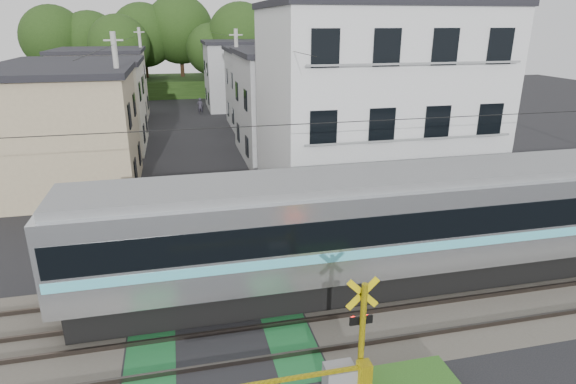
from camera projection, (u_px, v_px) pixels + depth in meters
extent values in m
plane|color=black|center=(218.00, 324.00, 14.17)|extent=(120.00, 120.00, 0.00)
cube|color=#47423A|center=(218.00, 324.00, 14.17)|extent=(120.00, 6.00, 0.00)
cube|color=black|center=(218.00, 324.00, 14.17)|extent=(5.20, 120.00, 0.00)
cube|color=#145126|center=(152.00, 333.00, 13.76)|extent=(1.30, 6.00, 0.00)
cube|color=#145126|center=(281.00, 315.00, 14.57)|extent=(1.30, 6.00, 0.00)
cube|color=#3F3833|center=(225.00, 364.00, 12.40)|extent=(120.00, 0.08, 0.14)
cube|color=#3F3833|center=(220.00, 332.00, 13.69)|extent=(120.00, 0.08, 0.14)
cube|color=#3F3833|center=(217.00, 313.00, 14.61)|extent=(120.00, 0.08, 0.14)
cube|color=#3F3833|center=(213.00, 289.00, 15.89)|extent=(120.00, 0.08, 0.14)
cube|color=black|center=(360.00, 272.00, 16.16)|extent=(18.15, 2.50, 0.95)
cube|color=black|center=(158.00, 300.00, 14.79)|extent=(2.52, 2.31, 0.63)
cube|color=black|center=(530.00, 256.00, 17.63)|extent=(2.52, 2.31, 0.63)
cube|color=silver|center=(363.00, 222.00, 15.55)|extent=(18.91, 2.94, 2.73)
cube|color=black|center=(363.00, 212.00, 15.44)|extent=(18.61, 2.98, 0.93)
cube|color=#59CDE2|center=(362.00, 232.00, 15.67)|extent=(18.72, 2.97, 0.29)
cube|color=slate|center=(365.00, 178.00, 15.05)|extent=(18.53, 2.41, 0.25)
cube|color=black|center=(47.00, 238.00, 13.40)|extent=(0.10, 2.53, 1.64)
cylinder|color=yellow|center=(362.00, 341.00, 11.01)|extent=(0.14, 0.14, 3.00)
cube|color=yellow|center=(363.00, 293.00, 10.70)|extent=(0.77, 0.05, 0.77)
cube|color=yellow|center=(363.00, 293.00, 10.70)|extent=(0.77, 0.05, 0.77)
cube|color=black|center=(361.00, 320.00, 10.93)|extent=(0.55, 0.05, 0.20)
sphere|color=#FF0C07|center=(354.00, 320.00, 10.95)|extent=(0.16, 0.16, 0.16)
sphere|color=#FF0C07|center=(367.00, 318.00, 11.02)|extent=(0.16, 0.16, 0.16)
cube|color=gray|center=(339.00, 382.00, 11.25)|extent=(0.70, 0.50, 0.90)
cube|color=yellow|center=(363.00, 383.00, 11.09)|extent=(0.30, 0.30, 1.10)
cube|color=yellow|center=(267.00, 382.00, 10.46)|extent=(4.20, 0.08, 0.08)
cylinder|color=yellow|center=(118.00, 237.00, 16.33)|extent=(0.14, 0.14, 3.00)
cube|color=yellow|center=(113.00, 205.00, 15.84)|extent=(0.77, 0.05, 0.77)
cube|color=yellow|center=(113.00, 205.00, 15.84)|extent=(0.77, 0.05, 0.77)
cube|color=black|center=(116.00, 225.00, 16.08)|extent=(0.55, 0.05, 0.20)
sphere|color=#FF0C07|center=(111.00, 226.00, 15.99)|extent=(0.16, 0.16, 0.16)
sphere|color=#FF0C07|center=(121.00, 225.00, 16.05)|extent=(0.16, 0.16, 0.16)
cube|color=gray|center=(136.00, 263.00, 16.79)|extent=(0.70, 0.50, 0.90)
cube|color=yellow|center=(122.00, 259.00, 16.88)|extent=(0.30, 0.30, 1.10)
cube|color=yellow|center=(186.00, 241.00, 17.21)|extent=(4.20, 0.08, 0.08)
cube|color=silver|center=(372.00, 108.00, 23.21)|extent=(10.00, 8.00, 9.00)
cube|color=black|center=(378.00, 5.00, 21.66)|extent=(10.20, 8.16, 0.30)
cube|color=black|center=(322.00, 200.00, 19.72)|extent=(1.10, 0.06, 1.40)
cube|color=black|center=(377.00, 196.00, 20.24)|extent=(1.10, 0.06, 1.40)
cube|color=black|center=(430.00, 191.00, 20.77)|extent=(1.10, 0.06, 1.40)
cube|color=black|center=(481.00, 187.00, 21.29)|extent=(1.10, 0.06, 1.40)
cube|color=gray|center=(406.00, 208.00, 20.51)|extent=(9.00, 0.06, 0.08)
cube|color=black|center=(323.00, 128.00, 18.72)|extent=(1.10, 0.06, 1.40)
cube|color=black|center=(382.00, 125.00, 19.24)|extent=(1.10, 0.06, 1.40)
cube|color=black|center=(437.00, 123.00, 19.77)|extent=(1.10, 0.06, 1.40)
cube|color=black|center=(490.00, 120.00, 20.29)|extent=(1.10, 0.06, 1.40)
cube|color=gray|center=(412.00, 140.00, 19.51)|extent=(9.00, 0.06, 0.08)
cube|color=black|center=(325.00, 48.00, 17.72)|extent=(1.10, 0.06, 1.40)
cube|color=black|center=(387.00, 47.00, 18.25)|extent=(1.10, 0.06, 1.40)
cube|color=black|center=(445.00, 47.00, 18.77)|extent=(1.10, 0.06, 1.40)
cube|color=black|center=(500.00, 46.00, 19.29)|extent=(1.10, 0.06, 1.40)
cube|color=gray|center=(419.00, 64.00, 18.51)|extent=(9.00, 0.06, 0.08)
cube|color=tan|center=(63.00, 134.00, 24.63)|extent=(7.00, 7.00, 6.00)
cube|color=black|center=(53.00, 71.00, 23.59)|extent=(7.35, 7.35, 0.30)
cube|color=black|center=(136.00, 171.00, 24.35)|extent=(0.06, 1.00, 1.20)
cube|color=black|center=(140.00, 153.00, 27.56)|extent=(0.06, 1.00, 1.20)
cube|color=black|center=(130.00, 116.00, 23.42)|extent=(0.06, 1.00, 1.20)
cube|color=black|center=(134.00, 105.00, 26.63)|extent=(0.06, 1.00, 1.20)
cube|color=#9FA1A3|center=(295.00, 107.00, 31.07)|extent=(7.00, 8.00, 6.50)
cube|color=black|center=(296.00, 52.00, 29.94)|extent=(7.35, 8.40, 0.30)
cube|color=black|center=(247.00, 146.00, 29.13)|extent=(0.06, 1.00, 1.20)
cube|color=black|center=(238.00, 133.00, 32.80)|extent=(0.06, 1.00, 1.20)
cube|color=black|center=(245.00, 100.00, 28.20)|extent=(0.06, 1.00, 1.20)
cube|color=black|center=(237.00, 91.00, 31.87)|extent=(0.06, 1.00, 1.20)
cube|color=beige|center=(82.00, 108.00, 32.83)|extent=(8.00, 7.00, 5.80)
cube|color=black|center=(75.00, 62.00, 31.81)|extent=(8.40, 7.35, 0.30)
cube|color=black|center=(144.00, 133.00, 32.61)|extent=(0.06, 1.00, 1.20)
cube|color=black|center=(146.00, 123.00, 35.83)|extent=(0.06, 1.00, 1.20)
cube|color=black|center=(140.00, 91.00, 31.68)|extent=(0.06, 1.00, 1.20)
cube|color=black|center=(143.00, 85.00, 34.89)|extent=(0.06, 1.00, 1.20)
cube|color=#9FA1A3|center=(271.00, 89.00, 40.39)|extent=(7.00, 7.00, 6.20)
cube|color=black|center=(271.00, 49.00, 39.31)|extent=(7.35, 7.35, 0.30)
cube|color=black|center=(233.00, 116.00, 38.63)|extent=(0.06, 1.00, 1.20)
cube|color=black|center=(228.00, 109.00, 41.84)|extent=(0.06, 1.00, 1.20)
cube|color=black|center=(232.00, 80.00, 37.69)|extent=(0.06, 1.00, 1.20)
cube|color=black|center=(227.00, 76.00, 40.91)|extent=(0.06, 1.00, 1.20)
cube|color=beige|center=(103.00, 88.00, 42.02)|extent=(7.00, 8.00, 6.00)
cube|color=black|center=(99.00, 50.00, 40.97)|extent=(7.35, 8.40, 0.30)
cube|color=black|center=(146.00, 109.00, 41.50)|extent=(0.06, 1.00, 1.20)
cube|color=black|center=(148.00, 102.00, 45.18)|extent=(0.06, 1.00, 1.20)
cube|color=black|center=(143.00, 76.00, 40.57)|extent=(0.06, 1.00, 1.20)
cube|color=black|center=(145.00, 72.00, 44.24)|extent=(0.06, 1.00, 1.20)
cube|color=#9FA1A3|center=(246.00, 76.00, 49.39)|extent=(8.00, 7.00, 6.40)
cube|color=black|center=(245.00, 42.00, 48.27)|extent=(8.40, 7.35, 0.30)
cube|color=black|center=(209.00, 98.00, 47.55)|extent=(0.06, 1.00, 1.20)
cube|color=black|center=(206.00, 94.00, 50.77)|extent=(0.06, 1.00, 1.20)
cube|color=black|center=(207.00, 69.00, 46.62)|extent=(0.06, 1.00, 1.20)
cube|color=black|center=(205.00, 66.00, 49.83)|extent=(0.06, 1.00, 1.20)
cube|color=#203A13|center=(180.00, 85.00, 59.75)|extent=(40.00, 10.00, 2.00)
cylinder|color=#332114|center=(59.00, 75.00, 55.78)|extent=(0.50, 0.50, 5.17)
sphere|color=#203A13|center=(54.00, 38.00, 54.41)|extent=(7.24, 7.24, 7.24)
cylinder|color=#332114|center=(95.00, 76.00, 56.93)|extent=(0.50, 0.50, 4.87)
sphere|color=#203A13|center=(91.00, 41.00, 55.63)|extent=(6.82, 6.82, 6.82)
cylinder|color=#332114|center=(123.00, 80.00, 53.65)|extent=(0.50, 0.50, 4.66)
sphere|color=#203A13|center=(119.00, 45.00, 52.41)|extent=(6.53, 6.53, 6.53)
cylinder|color=#332114|center=(146.00, 72.00, 58.89)|extent=(0.50, 0.50, 5.35)
sphere|color=#203A13|center=(143.00, 35.00, 57.47)|extent=(7.48, 7.48, 7.48)
cylinder|color=#332114|center=(182.00, 69.00, 60.05)|extent=(0.50, 0.50, 5.83)
sphere|color=#203A13|center=(180.00, 29.00, 58.49)|extent=(8.17, 8.17, 8.17)
cylinder|color=#332114|center=(213.00, 79.00, 56.60)|extent=(0.50, 0.50, 4.20)
sphere|color=#203A13|center=(212.00, 49.00, 55.48)|extent=(5.88, 5.88, 5.88)
cylinder|color=#332114|center=(242.00, 74.00, 56.26)|extent=(0.50, 0.50, 5.32)
sphere|color=#203A13|center=(241.00, 36.00, 54.85)|extent=(7.45, 7.45, 7.45)
cylinder|color=#332114|center=(272.00, 76.00, 58.91)|extent=(0.50, 0.50, 4.36)
sphere|color=#203A13|center=(272.00, 46.00, 57.74)|extent=(6.11, 6.11, 6.11)
cylinder|color=#332114|center=(301.00, 71.00, 58.48)|extent=(0.50, 0.50, 5.53)
sphere|color=#203A13|center=(301.00, 33.00, 57.01)|extent=(7.75, 7.75, 7.75)
cube|color=black|center=(403.00, 119.00, 14.69)|extent=(60.00, 0.02, 0.02)
cylinder|color=#A5A5A0|center=(122.00, 115.00, 24.05)|extent=(0.26, 0.26, 8.00)
cube|color=#A5A5A0|center=(113.00, 40.00, 22.85)|extent=(0.90, 0.08, 0.08)
cylinder|color=#A5A5A0|center=(238.00, 89.00, 33.81)|extent=(0.26, 0.26, 8.00)
cube|color=#A5A5A0|center=(236.00, 35.00, 32.61)|extent=(0.90, 0.08, 0.08)
cylinder|color=#A5A5A0|center=(143.00, 74.00, 43.33)|extent=(0.26, 0.26, 8.00)
cube|color=#A5A5A0|center=(139.00, 32.00, 42.13)|extent=(0.90, 0.08, 0.08)
cube|color=black|center=(130.00, 38.00, 32.56)|extent=(0.02, 42.00, 0.02)
cube|color=black|center=(233.00, 37.00, 34.05)|extent=(0.02, 42.00, 0.02)
imported|color=#312E39|center=(200.00, 106.00, 46.34)|extent=(0.58, 0.39, 1.57)
cube|color=#2D5E1E|center=(93.00, 271.00, 16.83)|extent=(1.80, 1.00, 0.36)
cube|color=#2D5E1E|center=(333.00, 255.00, 18.04)|extent=(1.50, 0.90, 0.30)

